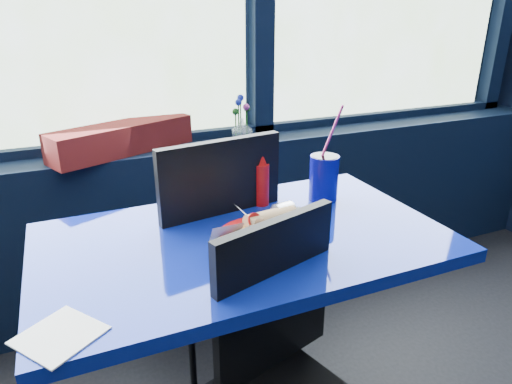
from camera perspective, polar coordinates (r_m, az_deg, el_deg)
name	(u,v)px	position (r m, az deg, el deg)	size (l,w,h in m)	color
window_sill	(115,236)	(2.23, -17.19, -5.25)	(5.00, 0.26, 0.80)	black
near_table	(245,288)	(1.46, -1.41, -11.87)	(1.20, 0.70, 0.75)	black
chair_near_front	(280,374)	(1.25, 3.07, -21.80)	(0.50, 0.51, 0.90)	black
chair_near_back	(217,242)	(1.72, -4.96, -6.23)	(0.51, 0.51, 1.00)	black
planter_box	(122,138)	(2.06, -16.35, 6.47)	(0.63, 0.16, 0.13)	maroon
flower_vase	(242,127)	(2.17, -1.76, 8.15)	(0.12, 0.12, 0.21)	silver
food_basket	(261,232)	(1.32, 0.62, -5.04)	(0.30, 0.30, 0.09)	#AF0C0B
ketchup_bottle	(262,181)	(1.55, 0.71, 1.35)	(0.05, 0.05, 0.19)	#AF0C0B
soda_cup	(324,177)	(1.61, 8.47, 1.90)	(0.10, 0.10, 0.34)	#0B0B7B
napkin	(60,335)	(1.07, -23.33, -16.13)	(0.15, 0.15, 0.00)	white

